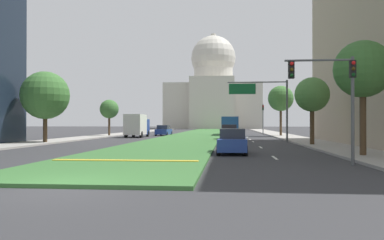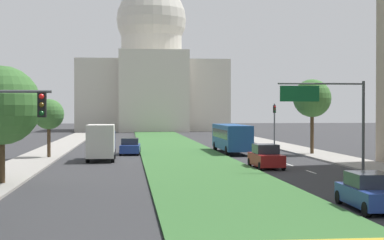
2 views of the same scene
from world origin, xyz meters
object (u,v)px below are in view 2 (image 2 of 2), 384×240
object	(u,v)px
street_tree_right_far	(312,99)
sedan_distant	(130,147)
traffic_light_far_right	(274,121)
city_bus	(231,136)
street_tree_left_mid	(1,106)
street_tree_left_far	(49,115)
sedan_midblock	(266,157)
capitol_building	(152,75)
box_truck_delivery	(101,142)
overhead_guide_sign	(331,107)
sedan_lead_stopped	(370,192)

from	to	relation	value
street_tree_right_far	sedan_distant	world-z (taller)	street_tree_right_far
traffic_light_far_right	street_tree_right_far	size ratio (longest dim) A/B	0.69
city_bus	street_tree_left_mid	bearing A→B (deg)	-125.20
street_tree_left_far	city_bus	xyz separation A→B (m)	(17.96, 5.61, -2.29)
sedan_midblock	sedan_distant	xyz separation A→B (m)	(-10.33, 15.77, -0.07)
street_tree_left_mid	capitol_building	bearing A→B (deg)	82.81
street_tree_left_mid	traffic_light_far_right	bearing A→B (deg)	51.63
street_tree_left_mid	box_truck_delivery	xyz separation A→B (m)	(5.07, 17.17, -3.03)
street_tree_left_mid	street_tree_right_far	distance (m)	33.91
traffic_light_far_right	street_tree_right_far	distance (m)	8.43
overhead_guide_sign	street_tree_right_far	size ratio (longest dim) A/B	0.86
sedan_midblock	capitol_building	bearing A→B (deg)	93.26
sedan_midblock	traffic_light_far_right	bearing A→B (deg)	74.58
traffic_light_far_right	street_tree_left_mid	xyz separation A→B (m)	(-23.77, -30.02, 1.40)
city_bus	box_truck_delivery	bearing A→B (deg)	-146.83
street_tree_left_mid	sedan_lead_stopped	world-z (taller)	street_tree_left_mid
sedan_midblock	city_bus	world-z (taller)	city_bus
traffic_light_far_right	city_bus	xyz separation A→B (m)	(-5.63, -4.31, -1.54)
sedan_midblock	sedan_distant	distance (m)	18.85
capitol_building	traffic_light_far_right	bearing A→B (deg)	-81.14
sedan_distant	street_tree_right_far	bearing A→B (deg)	-8.23
sedan_lead_stopped	sedan_midblock	xyz separation A→B (m)	(-0.18, 19.76, 0.08)
sedan_lead_stopped	box_truck_delivery	distance (m)	30.87
box_truck_delivery	street_tree_right_far	bearing A→B (deg)	13.57
traffic_light_far_right	street_tree_left_mid	bearing A→B (deg)	-128.37
sedan_lead_stopped	sedan_midblock	distance (m)	19.76
city_bus	street_tree_left_far	bearing A→B (deg)	-162.65
traffic_light_far_right	box_truck_delivery	xyz separation A→B (m)	(-18.69, -12.85, -1.64)
street_tree_left_mid	city_bus	size ratio (longest dim) A/B	0.64
street_tree_right_far	sedan_lead_stopped	bearing A→B (deg)	-102.88
overhead_guide_sign	sedan_lead_stopped	world-z (taller)	overhead_guide_sign
capitol_building	traffic_light_far_right	xyz separation A→B (m)	(11.04, -70.88, -9.30)
street_tree_right_far	box_truck_delivery	size ratio (longest dim) A/B	1.18
capitol_building	street_tree_left_mid	distance (m)	102.01
street_tree_left_far	box_truck_delivery	xyz separation A→B (m)	(4.90, -2.93, -2.38)
street_tree_right_far	sedan_lead_stopped	world-z (taller)	street_tree_right_far
traffic_light_far_right	box_truck_delivery	world-z (taller)	traffic_light_far_right
overhead_guide_sign	city_bus	distance (m)	21.59
street_tree_left_mid	sedan_lead_stopped	distance (m)	21.47
traffic_light_far_right	street_tree_left_far	xyz separation A→B (m)	(-23.59, -9.93, 0.74)
sedan_distant	box_truck_delivery	world-z (taller)	box_truck_delivery
street_tree_left_mid	sedan_distant	world-z (taller)	street_tree_left_mid
overhead_guide_sign	traffic_light_far_right	bearing A→B (deg)	85.10
traffic_light_far_right	sedan_distant	world-z (taller)	traffic_light_far_right
street_tree_right_far	box_truck_delivery	bearing A→B (deg)	-166.43
sedan_lead_stopped	sedan_distant	bearing A→B (deg)	106.47
street_tree_left_mid	box_truck_delivery	world-z (taller)	street_tree_left_mid
sedan_distant	sedan_lead_stopped	bearing A→B (deg)	-73.53
street_tree_left_far	sedan_lead_stopped	world-z (taller)	street_tree_left_far
street_tree_left_mid	street_tree_left_far	distance (m)	20.11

